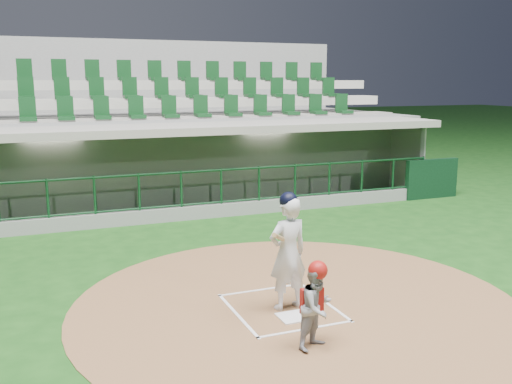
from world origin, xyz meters
TOP-DOWN VIEW (x-y plane):
  - ground at (0.00, 0.00)m, footprint 120.00×120.00m
  - dirt_circle at (0.30, -0.20)m, footprint 7.20×7.20m
  - home_plate at (0.00, -0.70)m, footprint 0.43×0.43m
  - batter_box_chalk at (0.00, -0.30)m, footprint 1.55×1.80m
  - dugout_structure at (0.22, 7.81)m, footprint 16.40×3.70m
  - seating_deck at (0.00, 10.91)m, footprint 17.00×6.72m
  - batter at (0.08, -0.33)m, footprint 0.89×0.90m
  - catcher at (-0.12, -1.68)m, footprint 0.68×0.62m

SIDE VIEW (x-z plane):
  - ground at x=0.00m, z-range 0.00..0.00m
  - dirt_circle at x=0.30m, z-range 0.00..0.01m
  - batter_box_chalk at x=0.00m, z-range 0.01..0.02m
  - home_plate at x=0.00m, z-range 0.01..0.03m
  - catcher at x=-0.12m, z-range 0.00..1.22m
  - batter at x=0.08m, z-range 0.01..1.88m
  - dugout_structure at x=0.22m, z-range -0.54..2.46m
  - seating_deck at x=0.00m, z-range -1.15..4.00m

